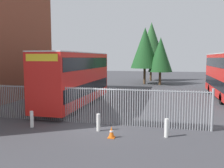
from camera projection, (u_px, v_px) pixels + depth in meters
ground_plane at (122, 101)px, 22.30m from camera, size 100.00×100.00×0.00m
palisade_fence at (82, 104)px, 14.66m from camera, size 15.15×0.14×2.35m
double_decker_bus_near_gate at (76, 77)px, 19.78m from camera, size 2.54×10.81×4.42m
bollard_near_left at (32, 119)px, 13.76m from camera, size 0.20×0.20×0.95m
bollard_center_front at (98, 122)px, 13.05m from camera, size 0.20×0.20×0.95m
bollard_near_right at (166, 128)px, 12.03m from camera, size 0.20×0.20×0.95m
traffic_cone_by_gate at (112, 132)px, 11.94m from camera, size 0.34×0.34×0.59m
tree_tall_back at (160, 55)px, 34.85m from camera, size 3.50×3.50×6.96m
tree_short_side at (145, 48)px, 35.94m from camera, size 4.25×4.25×8.52m
tree_mid_row at (151, 43)px, 40.95m from camera, size 4.94×4.94×10.02m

